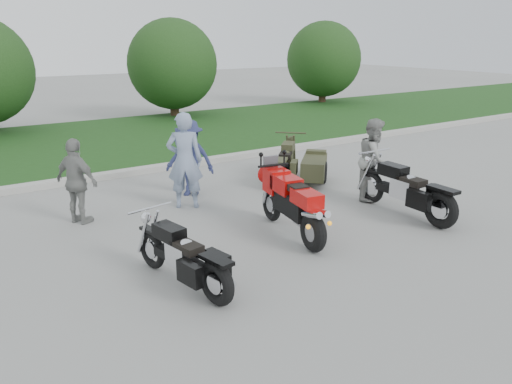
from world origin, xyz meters
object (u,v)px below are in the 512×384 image
person_stripe (185,161)px  cruiser_left (186,259)px  sportbike_red (292,202)px  cruiser_right (408,192)px  person_grey (374,159)px  cruiser_sidecar (302,166)px  person_denim (190,158)px  person_back (77,182)px

person_stripe → cruiser_left: bearing=93.2°
sportbike_red → cruiser_right: bearing=-0.2°
cruiser_right → person_stripe: size_ratio=1.25×
person_stripe → person_grey: size_ratio=1.13×
cruiser_sidecar → person_denim: 2.71m
person_denim → person_back: 2.48m
cruiser_right → person_denim: (-2.87, 3.45, 0.35)m
person_grey → person_denim: size_ratio=1.04×
person_back → sportbike_red: bearing=-162.6°
cruiser_right → person_denim: 4.50m
cruiser_right → cruiser_sidecar: (-0.25, 2.91, -0.07)m
cruiser_sidecar → cruiser_right: bearing=-40.9°
cruiser_left → cruiser_sidecar: 5.52m
sportbike_red → person_stripe: (-0.85, 2.38, 0.35)m
person_grey → person_denim: 3.86m
cruiser_right → person_grey: (0.22, 1.13, 0.38)m
sportbike_red → person_denim: 3.07m
cruiser_sidecar → person_stripe: (-3.05, -0.11, 0.56)m
cruiser_left → person_grey: (4.99, 1.39, 0.44)m
sportbike_red → person_grey: 2.76m
cruiser_right → cruiser_sidecar: size_ratio=1.21×
cruiser_left → cruiser_right: bearing=-7.7°
sportbike_red → cruiser_right: sportbike_red is taller
person_denim → cruiser_left: bearing=-71.5°
cruiser_right → person_stripe: bearing=140.5°
cruiser_left → person_stripe: (1.47, 3.06, 0.55)m
sportbike_red → cruiser_sidecar: (2.20, 2.49, -0.21)m
cruiser_left → person_grey: 5.19m
cruiser_left → person_grey: person_grey is taller
cruiser_left → cruiser_sidecar: (4.52, 3.17, -0.01)m
person_denim → person_stripe: bearing=-77.4°
sportbike_red → cruiser_right: 2.48m
sportbike_red → person_stripe: bearing=119.2°
cruiser_left → person_back: (-0.55, 3.32, 0.38)m
person_stripe → cruiser_right: bearing=168.6°
person_denim → person_grey: bearing=8.6°
cruiser_sidecar → person_back: bearing=-137.4°
person_back → cruiser_sidecar: bearing=-121.7°
sportbike_red → person_stripe: 2.55m
cruiser_right → cruiser_sidecar: cruiser_right is taller
person_grey → person_back: 5.86m
cruiser_right → sportbike_red: bearing=171.1°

